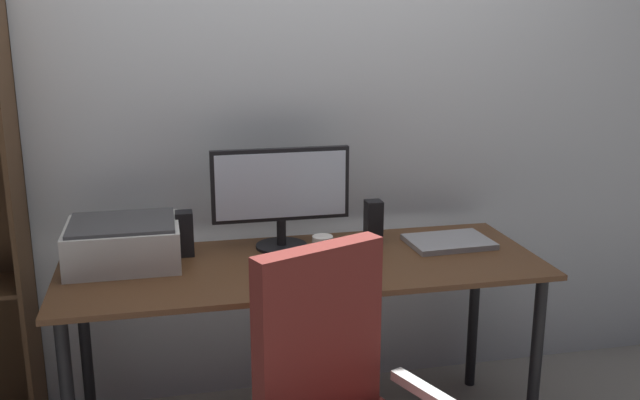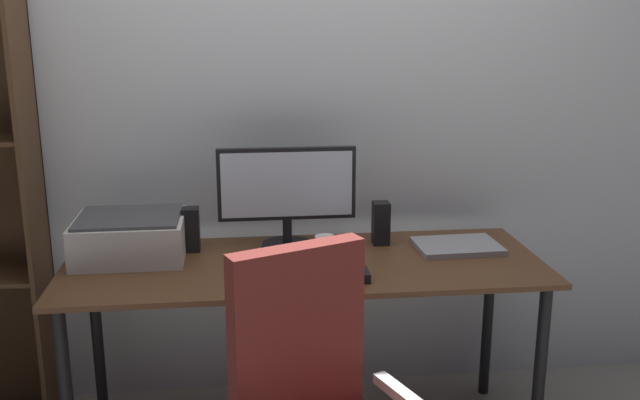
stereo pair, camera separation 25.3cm
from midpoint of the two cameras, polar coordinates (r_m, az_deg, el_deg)
name	(u,v)px [view 2 (the right image)]	position (r m, az deg, el deg)	size (l,w,h in m)	color
back_wall	(292,94)	(3.00, 0.19, 8.40)	(6.40, 0.10, 2.60)	silver
desk	(304,283)	(2.67, 1.46, -6.65)	(1.76, 0.66, 0.74)	#56351E
monitor	(287,190)	(2.75, -0.03, 0.74)	(0.53, 0.20, 0.39)	black
keyboard	(301,278)	(2.46, 1.40, -6.25)	(0.29, 0.11, 0.02)	silver
mouse	(361,275)	(2.48, 6.20, -6.01)	(0.06, 0.10, 0.03)	black
coffee_mug	(325,247)	(2.67, 3.14, -3.82)	(0.09, 0.08, 0.09)	white
laptop	(457,246)	(2.85, 13.37, -3.63)	(0.32, 0.23, 0.02)	#99999E
speaker_left	(191,229)	(2.76, -7.66, -2.38)	(0.06, 0.07, 0.17)	black
speaker_right	(381,223)	(2.84, 7.42, -1.88)	(0.06, 0.07, 0.17)	black
printer	(130,237)	(2.73, -12.33, -2.91)	(0.40, 0.34, 0.16)	silver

